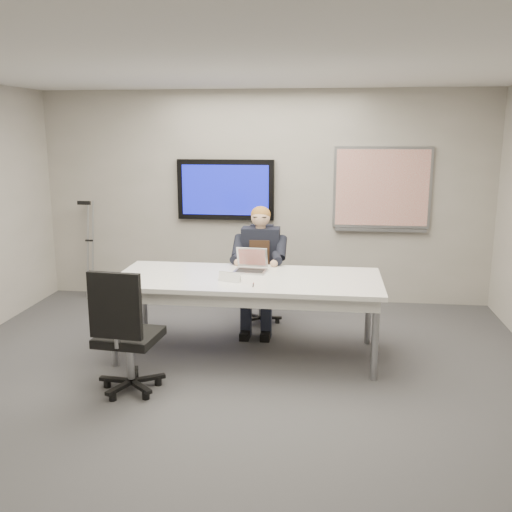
# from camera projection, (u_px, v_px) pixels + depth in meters

# --- Properties ---
(floor) EXTENTS (6.00, 6.00, 0.02)m
(floor) POSITION_uv_depth(u_px,v_px,m) (225.00, 395.00, 5.01)
(floor) COLOR #3C3C3F
(floor) RESTS_ON ground
(ceiling) EXTENTS (6.00, 6.00, 0.02)m
(ceiling) POSITION_uv_depth(u_px,v_px,m) (221.00, 61.00, 4.40)
(ceiling) COLOR silver
(ceiling) RESTS_ON wall_back
(wall_back) EXTENTS (6.00, 0.02, 2.80)m
(wall_back) POSITION_uv_depth(u_px,v_px,m) (263.00, 197.00, 7.61)
(wall_back) COLOR #9C988D
(wall_back) RESTS_ON ground
(wall_front) EXTENTS (6.00, 0.02, 2.80)m
(wall_front) POSITION_uv_depth(u_px,v_px,m) (54.00, 415.00, 1.80)
(wall_front) COLOR #9C988D
(wall_front) RESTS_ON ground
(conference_table) EXTENTS (2.69, 1.13, 0.83)m
(conference_table) POSITION_uv_depth(u_px,v_px,m) (247.00, 286.00, 5.78)
(conference_table) COLOR white
(conference_table) RESTS_ON ground
(tv_display) EXTENTS (1.30, 0.09, 0.80)m
(tv_display) POSITION_uv_depth(u_px,v_px,m) (226.00, 190.00, 7.60)
(tv_display) COLOR black
(tv_display) RESTS_ON wall_back
(whiteboard) EXTENTS (1.25, 0.08, 1.10)m
(whiteboard) POSITION_uv_depth(u_px,v_px,m) (382.00, 189.00, 7.37)
(whiteboard) COLOR gray
(whiteboard) RESTS_ON wall_back
(office_chair_far) EXTENTS (0.48, 0.48, 0.95)m
(office_chair_far) POSITION_uv_depth(u_px,v_px,m) (261.00, 298.00, 6.87)
(office_chair_far) COLOR black
(office_chair_far) RESTS_ON ground
(office_chair_near) EXTENTS (0.59, 0.59, 1.14)m
(office_chair_near) POSITION_uv_depth(u_px,v_px,m) (128.00, 354.00, 4.99)
(office_chair_near) COLOR black
(office_chair_near) RESTS_ON ground
(seated_person) EXTENTS (0.44, 0.76, 1.42)m
(seated_person) POSITION_uv_depth(u_px,v_px,m) (259.00, 281.00, 6.56)
(seated_person) COLOR #1C202F
(seated_person) RESTS_ON office_chair_far
(crutch) EXTENTS (0.19, 0.52, 1.42)m
(crutch) POSITION_uv_depth(u_px,v_px,m) (90.00, 247.00, 7.87)
(crutch) COLOR #9DA0A4
(crutch) RESTS_ON ground
(laptop) EXTENTS (0.35, 0.34, 0.24)m
(laptop) POSITION_uv_depth(u_px,v_px,m) (251.00, 265.00, 6.00)
(laptop) COLOR #ADADAF
(laptop) RESTS_ON conference_table
(name_tent) EXTENTS (0.24, 0.13, 0.09)m
(name_tent) POSITION_uv_depth(u_px,v_px,m) (230.00, 276.00, 5.59)
(name_tent) COLOR white
(name_tent) RESTS_ON conference_table
(pen) EXTENTS (0.02, 0.13, 0.01)m
(pen) POSITION_uv_depth(u_px,v_px,m) (253.00, 285.00, 5.44)
(pen) COLOR black
(pen) RESTS_ON conference_table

